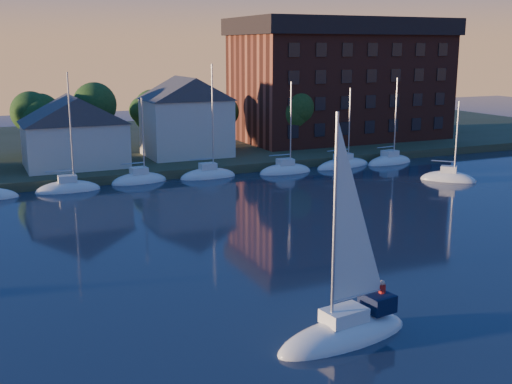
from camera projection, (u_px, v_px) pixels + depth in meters
shoreline_land at (99, 149)px, 92.12m from camera, size 160.00×50.00×2.00m
wooden_dock at (139, 178)px, 71.69m from camera, size 120.00×3.00×1.00m
clubhouse_centre at (74, 130)px, 72.58m from camera, size 11.55×8.40×8.08m
clubhouse_east at (186, 116)px, 79.81m from camera, size 10.50×8.40×9.80m
condo_block at (340, 79)px, 94.73m from camera, size 31.00×17.00×17.40m
tree_line at (130, 105)px, 80.68m from camera, size 93.40×5.40×8.90m
moored_fleet at (109, 186)px, 67.40m from camera, size 79.50×2.40×12.05m
hero_sailboat at (346, 329)px, 32.23m from camera, size 8.18×3.61×12.59m
drifting_sailboat_right at (448, 180)px, 70.41m from camera, size 5.58×5.70×9.85m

